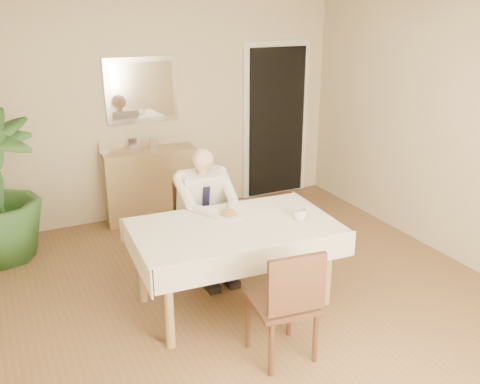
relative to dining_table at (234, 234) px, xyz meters
name	(u,v)px	position (x,y,z in m)	size (l,w,h in m)	color
room	(259,164)	(0.16, -0.13, 0.63)	(5.00, 5.02, 2.60)	brown
doorway	(276,122)	(1.71, 2.33, 0.33)	(0.96, 0.07, 2.10)	white
mirror	(142,90)	(-0.09, 2.34, 0.88)	(0.86, 0.04, 0.76)	silver
dining_table	(234,234)	(0.00, 0.00, 0.00)	(1.77, 1.11, 0.75)	#A58452
chair_far	(197,218)	(0.00, 0.88, -0.19)	(0.45, 0.45, 0.85)	#402518
chair_near	(288,300)	(0.00, -0.90, -0.15)	(0.47, 0.48, 0.91)	#402518
seated_man	(208,208)	(0.00, 0.59, 0.02)	(0.48, 0.72, 1.24)	silver
plate	(229,215)	(0.03, 0.19, 0.09)	(0.26, 0.26, 0.02)	white
food	(229,213)	(0.03, 0.19, 0.11)	(0.14, 0.14, 0.06)	olive
knife	(236,215)	(0.07, 0.13, 0.11)	(0.01, 0.01, 0.13)	silver
fork	(227,217)	(-0.01, 0.13, 0.11)	(0.01, 0.01, 0.13)	silver
coffee_mug	(300,215)	(0.55, -0.15, 0.13)	(0.12, 0.12, 0.10)	white
sideboard	(151,185)	(-0.09, 2.19, -0.23)	(1.09, 0.37, 0.87)	#A58452
photo_frame_left	(104,148)	(-0.60, 2.26, 0.27)	(0.10, 0.02, 0.14)	silver
photo_frame_center	(133,144)	(-0.26, 2.26, 0.27)	(0.10, 0.02, 0.14)	silver
photo_frame_right	(154,143)	(-0.02, 2.21, 0.27)	(0.10, 0.02, 0.14)	silver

